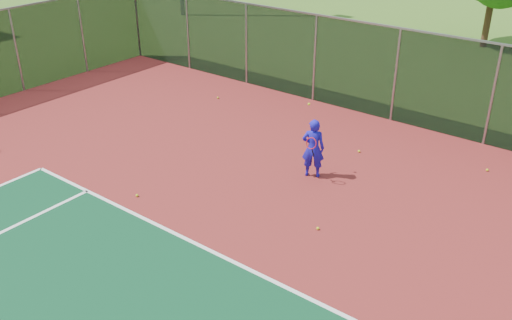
{
  "coord_description": "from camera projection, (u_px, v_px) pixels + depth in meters",
  "views": [
    {
      "loc": [
        4.03,
        -4.29,
        7.23
      ],
      "look_at": [
        -3.14,
        5.0,
        1.3
      ],
      "focal_mm": 40.0,
      "sensor_mm": 36.0,
      "label": 1
    }
  ],
  "objects": [
    {
      "name": "tennis_player",
      "position": [
        313.0,
        148.0,
        14.8
      ],
      "size": [
        0.7,
        0.72,
        1.97
      ],
      "color": "#1913B9",
      "rests_on": "court_apron"
    },
    {
      "name": "fence_back",
      "position": [
        493.0,
        95.0,
        16.26
      ],
      "size": [
        30.0,
        0.06,
        3.03
      ],
      "color": "black",
      "rests_on": "court_apron"
    },
    {
      "name": "practice_ball_7",
      "position": [
        359.0,
        151.0,
        16.41
      ],
      "size": [
        0.07,
        0.07,
        0.07
      ],
      "primitive_type": "sphere",
      "color": "#C8CF18",
      "rests_on": "court_apron"
    },
    {
      "name": "practice_ball_2",
      "position": [
        218.0,
        98.0,
        20.3
      ],
      "size": [
        0.07,
        0.07,
        0.07
      ],
      "primitive_type": "sphere",
      "color": "#C8CF18",
      "rests_on": "court_apron"
    },
    {
      "name": "practice_ball_5",
      "position": [
        137.0,
        195.0,
        14.16
      ],
      "size": [
        0.07,
        0.07,
        0.07
      ],
      "primitive_type": "sphere",
      "color": "#C8CF18",
      "rests_on": "court_apron"
    },
    {
      "name": "practice_ball_4",
      "position": [
        487.0,
        170.0,
        15.37
      ],
      "size": [
        0.07,
        0.07,
        0.07
      ],
      "primitive_type": "sphere",
      "color": "#C8CF18",
      "rests_on": "court_apron"
    },
    {
      "name": "practice_ball_3",
      "position": [
        318.0,
        228.0,
        12.85
      ],
      "size": [
        0.07,
        0.07,
        0.07
      ],
      "primitive_type": "sphere",
      "color": "#C8CF18",
      "rests_on": "court_apron"
    }
  ]
}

